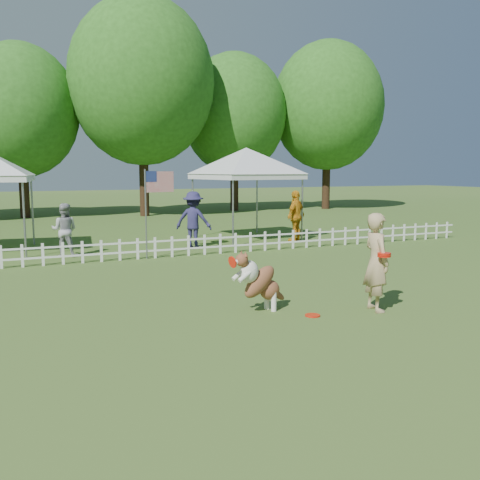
{
  "coord_description": "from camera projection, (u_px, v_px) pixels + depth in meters",
  "views": [
    {
      "loc": [
        -4.21,
        -7.66,
        2.49
      ],
      "look_at": [
        0.14,
        2.0,
        1.1
      ],
      "focal_mm": 40.0,
      "sensor_mm": 36.0,
      "label": 1
    }
  ],
  "objects": [
    {
      "name": "frisbee_on_turf",
      "position": [
        313.0,
        315.0,
        9.17
      ],
      "size": [
        0.33,
        0.33,
        0.02
      ],
      "primitive_type": "cylinder",
      "rotation": [
        0.0,
        0.0,
        -0.31
      ],
      "color": "red",
      "rests_on": "ground"
    },
    {
      "name": "handler",
      "position": [
        376.0,
        262.0,
        9.43
      ],
      "size": [
        0.51,
        0.69,
        1.75
      ],
      "primitive_type": "imported",
      "rotation": [
        0.0,
        0.0,
        1.42
      ],
      "color": "tan",
      "rests_on": "ground"
    },
    {
      "name": "dog",
      "position": [
        260.0,
        282.0,
        9.37
      ],
      "size": [
        1.11,
        0.57,
        1.1
      ],
      "primitive_type": null,
      "rotation": [
        0.0,
        0.0,
        0.21
      ],
      "color": "brown",
      "rests_on": "ground"
    },
    {
      "name": "flag_pole",
      "position": [
        146.0,
        215.0,
        14.92
      ],
      "size": [
        0.96,
        0.32,
        2.51
      ],
      "primitive_type": null,
      "rotation": [
        0.0,
        0.0,
        0.23
      ],
      "color": "gray",
      "rests_on": "ground"
    },
    {
      "name": "tree_center_right",
      "position": [
        142.0,
        98.0,
        28.35
      ],
      "size": [
        7.6,
        7.6,
        12.6
      ],
      "primitive_type": null,
      "color": "#265819",
      "rests_on": "ground"
    },
    {
      "name": "spectator_c",
      "position": [
        296.0,
        216.0,
        18.62
      ],
      "size": [
        1.12,
        0.91,
        1.79
      ],
      "primitive_type": "imported",
      "rotation": [
        0.0,
        0.0,
        3.68
      ],
      "color": "orange",
      "rests_on": "ground"
    },
    {
      "name": "canopy_tent_right",
      "position": [
        246.0,
        195.0,
        19.23
      ],
      "size": [
        3.5,
        3.5,
        3.21
      ],
      "primitive_type": null,
      "rotation": [
        0.0,
        0.0,
        0.14
      ],
      "color": "silver",
      "rests_on": "ground"
    },
    {
      "name": "picket_fence",
      "position": [
        164.0,
        247.0,
        15.25
      ],
      "size": [
        22.0,
        0.08,
        0.6
      ],
      "primitive_type": null,
      "color": "white",
      "rests_on": "ground"
    },
    {
      "name": "tree_far_right",
      "position": [
        327.0,
        119.0,
        33.77
      ],
      "size": [
        7.0,
        7.0,
        11.4
      ],
      "primitive_type": null,
      "color": "#265819",
      "rests_on": "ground"
    },
    {
      "name": "spectator_b",
      "position": [
        193.0,
        220.0,
        17.17
      ],
      "size": [
        1.34,
        1.23,
        1.81
      ],
      "primitive_type": "imported",
      "rotation": [
        0.0,
        0.0,
        2.52
      ],
      "color": "#26234C",
      "rests_on": "ground"
    },
    {
      "name": "tree_center_left",
      "position": [
        21.0,
        123.0,
        27.44
      ],
      "size": [
        6.0,
        6.0,
        9.8
      ],
      "primitive_type": null,
      "color": "#265819",
      "rests_on": "ground"
    },
    {
      "name": "spectator_a",
      "position": [
        64.0,
        230.0,
        15.4
      ],
      "size": [
        0.91,
        0.82,
        1.54
      ],
      "primitive_type": "imported",
      "rotation": [
        0.0,
        0.0,
        2.76
      ],
      "color": "#9B9BA0",
      "rests_on": "ground"
    },
    {
      "name": "ground",
      "position": [
        281.0,
        319.0,
        8.96
      ],
      "size": [
        120.0,
        120.0,
        0.0
      ],
      "primitive_type": "plane",
      "color": "#2C531A",
      "rests_on": "ground"
    },
    {
      "name": "tree_right",
      "position": [
        234.0,
        125.0,
        32.29
      ],
      "size": [
        6.2,
        6.2,
        10.4
      ],
      "primitive_type": null,
      "color": "#265819",
      "rests_on": "ground"
    }
  ]
}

